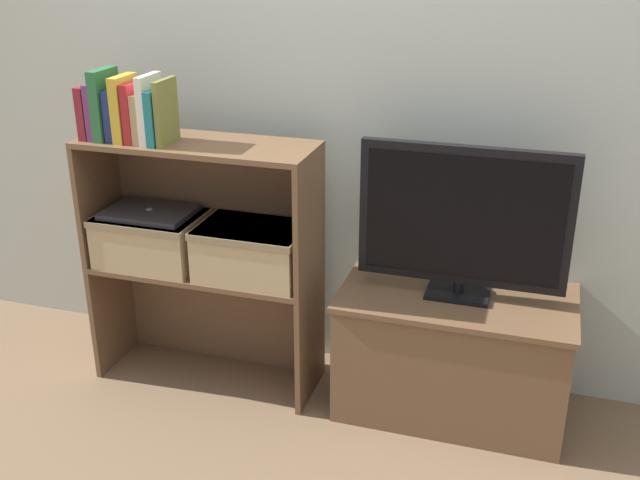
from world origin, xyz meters
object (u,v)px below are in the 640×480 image
(book_plum, at_px, (98,110))
(laptop, at_px, (149,212))
(book_crimson, at_px, (135,112))
(book_ivory, at_px, (150,109))
(tv, at_px, (464,219))
(book_maroon, at_px, (90,111))
(book_forest, at_px, (105,104))
(book_mustard, at_px, (125,108))
(tv_stand, at_px, (453,353))
(book_olive, at_px, (166,112))
(book_teal, at_px, (159,116))
(book_navy, at_px, (116,114))
(book_tan, at_px, (143,118))
(storage_basket_left, at_px, (152,236))
(storage_basket_right, at_px, (252,249))

(book_plum, height_order, laptop, book_plum)
(book_crimson, height_order, book_ivory, book_ivory)
(tv, distance_m, book_maroon, 1.38)
(book_forest, relative_size, book_mustard, 1.08)
(tv_stand, relative_size, laptop, 2.54)
(tv_stand, relative_size, book_olive, 3.65)
(book_teal, distance_m, laptop, 0.39)
(tv_stand, distance_m, laptop, 1.24)
(tv_stand, xyz_separation_m, book_plum, (-1.30, -0.12, 0.83))
(book_maroon, relative_size, book_navy, 1.04)
(tv_stand, distance_m, book_ivory, 1.39)
(book_teal, relative_size, laptop, 0.59)
(book_plum, xyz_separation_m, book_tan, (0.18, 0.00, -0.01))
(book_navy, bearing_deg, book_maroon, 180.00)
(book_plum, bearing_deg, tv_stand, 5.13)
(storage_basket_left, bearing_deg, tv, 3.82)
(tv_stand, height_order, book_maroon, book_maroon)
(book_navy, xyz_separation_m, book_teal, (0.17, 0.00, 0.01))
(book_ivory, distance_m, storage_basket_left, 0.51)
(book_maroon, bearing_deg, storage_basket_right, 3.68)
(book_tan, xyz_separation_m, book_teal, (0.06, -0.00, 0.01))
(tv_stand, height_order, tv, tv)
(book_tan, bearing_deg, book_maroon, -180.00)
(tv_stand, bearing_deg, storage_basket_right, -173.95)
(tv_stand, relative_size, book_tan, 4.79)
(tv, height_order, book_tan, book_tan)
(book_maroon, height_order, book_plum, book_plum)
(book_olive, bearing_deg, book_crimson, 180.00)
(book_navy, relative_size, book_ivory, 0.76)
(book_plum, bearing_deg, tv, 5.06)
(book_mustard, xyz_separation_m, storage_basket_right, (0.45, 0.04, -0.50))
(tv, height_order, book_navy, book_navy)
(book_ivory, distance_m, storage_basket_right, 0.61)
(book_maroon, bearing_deg, book_navy, 0.00)
(book_maroon, bearing_deg, book_teal, 0.00)
(tv, relative_size, laptop, 2.20)
(book_maroon, height_order, book_teal, book_teal)
(tv, distance_m, laptop, 1.16)
(book_teal, bearing_deg, book_ivory, 180.00)
(storage_basket_left, relative_size, storage_basket_right, 1.00)
(book_forest, xyz_separation_m, laptop, (0.11, 0.04, -0.41))
(tv, xyz_separation_m, laptop, (-1.16, -0.08, -0.08))
(book_mustard, relative_size, storage_basket_left, 0.59)
(book_olive, xyz_separation_m, storage_basket_right, (0.29, 0.04, -0.50))
(book_mustard, bearing_deg, book_teal, -0.00)
(book_tan, relative_size, laptop, 0.53)
(book_mustard, relative_size, book_olive, 1.02)
(book_crimson, relative_size, laptop, 0.64)
(book_forest, xyz_separation_m, book_teal, (0.21, -0.00, -0.03))
(storage_basket_left, height_order, laptop, laptop)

